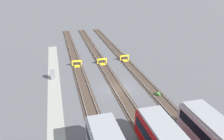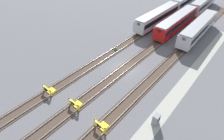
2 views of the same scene
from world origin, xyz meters
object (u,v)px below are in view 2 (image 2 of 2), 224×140
(subway_car_front_row_left_inner, at_px, (158,17))
(weed_clump, at_px, (116,49))
(subway_car_front_row_right_inner, at_px, (204,3))
(electrical_cabinet, at_px, (156,119))
(bumper_stop_nearest_track, at_px, (101,126))
(subway_car_front_row_leftmost, at_px, (177,22))
(bumper_stop_middle_track, at_px, (49,90))
(bumper_stop_near_inner_track, at_px, (75,104))
(subway_car_front_row_centre, at_px, (198,28))

(subway_car_front_row_left_inner, distance_m, weed_clump, 16.84)
(subway_car_front_row_right_inner, relative_size, electrical_cabinet, 11.29)
(electrical_cabinet, relative_size, weed_clump, 1.74)
(bumper_stop_nearest_track, height_order, electrical_cabinet, electrical_cabinet)
(subway_car_front_row_leftmost, relative_size, subway_car_front_row_right_inner, 1.00)
(subway_car_front_row_left_inner, relative_size, bumper_stop_nearest_track, 8.98)
(bumper_stop_middle_track, xyz_separation_m, electrical_cabinet, (5.74, -15.00, 0.29))
(weed_clump, bearing_deg, subway_car_front_row_leftmost, -17.01)
(bumper_stop_nearest_track, xyz_separation_m, electrical_cabinet, (5.04, -4.73, 0.29))
(bumper_stop_nearest_track, relative_size, weed_clump, 2.18)
(subway_car_front_row_left_inner, bearing_deg, bumper_stop_near_inner_track, -170.84)
(subway_car_front_row_right_inner, height_order, bumper_stop_nearest_track, subway_car_front_row_right_inner)
(subway_car_front_row_centre, bearing_deg, subway_car_front_row_right_inner, 15.31)
(bumper_stop_nearest_track, bearing_deg, subway_car_front_row_leftmost, 9.24)
(bumper_stop_nearest_track, bearing_deg, subway_car_front_row_left_inner, 17.81)
(weed_clump, bearing_deg, subway_car_front_row_right_inner, -8.29)
(subway_car_front_row_leftmost, distance_m, electrical_cabinet, 28.67)
(weed_clump, bearing_deg, electrical_cabinet, -123.95)
(subway_car_front_row_leftmost, relative_size, bumper_stop_near_inner_track, 9.00)
(bumper_stop_nearest_track, distance_m, bumper_stop_near_inner_track, 5.14)
(subway_car_front_row_left_inner, distance_m, bumper_stop_nearest_track, 33.55)
(subway_car_front_row_leftmost, relative_size, subway_car_front_row_left_inner, 1.00)
(subway_car_front_row_right_inner, bearing_deg, bumper_stop_near_inner_track, -180.00)
(bumper_stop_nearest_track, bearing_deg, subway_car_front_row_right_inner, 5.79)
(subway_car_front_row_right_inner, xyz_separation_m, bumper_stop_nearest_track, (-50.67, -5.14, -1.53))
(bumper_stop_near_inner_track, relative_size, electrical_cabinet, 1.25)
(subway_car_front_row_left_inner, bearing_deg, subway_car_front_row_right_inner, -15.24)
(subway_car_front_row_centre, height_order, bumper_stop_near_inner_track, subway_car_front_row_centre)
(weed_clump, bearing_deg, subway_car_front_row_left_inner, -0.20)
(subway_car_front_row_right_inner, distance_m, bumper_stop_middle_track, 51.65)
(bumper_stop_middle_track, bearing_deg, bumper_stop_nearest_track, -86.13)
(subway_car_front_row_leftmost, xyz_separation_m, subway_car_front_row_left_inner, (0.00, 5.06, 0.00))
(electrical_cabinet, height_order, weed_clump, electrical_cabinet)
(subway_car_front_row_leftmost, relative_size, bumper_stop_middle_track, 8.98)
(subway_car_front_row_centre, bearing_deg, subway_car_front_row_left_inner, 90.00)
(subway_car_front_row_right_inner, bearing_deg, subway_car_front_row_left_inner, 164.76)
(subway_car_front_row_centre, xyz_separation_m, bumper_stop_near_inner_track, (-31.74, 5.13, -1.53))
(subway_car_front_row_right_inner, distance_m, electrical_cabinet, 46.70)
(subway_car_front_row_centre, distance_m, weed_clump, 19.74)
(electrical_cabinet, bearing_deg, bumper_stop_near_inner_track, 116.28)
(subway_car_front_row_leftmost, height_order, bumper_stop_nearest_track, subway_car_front_row_leftmost)
(bumper_stop_nearest_track, bearing_deg, bumper_stop_middle_track, 93.87)
(subway_car_front_row_left_inner, relative_size, weed_clump, 19.57)
(subway_car_front_row_left_inner, relative_size, bumper_stop_middle_track, 8.97)
(bumper_stop_nearest_track, bearing_deg, subway_car_front_row_centre, 0.01)
(bumper_stop_nearest_track, distance_m, electrical_cabinet, 6.92)
(bumper_stop_near_inner_track, bearing_deg, subway_car_front_row_left_inner, 9.16)
(subway_car_front_row_leftmost, height_order, subway_car_front_row_centre, same)
(bumper_stop_middle_track, height_order, weed_clump, bumper_stop_middle_track)
(subway_car_front_row_left_inner, height_order, electrical_cabinet, subway_car_front_row_left_inner)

